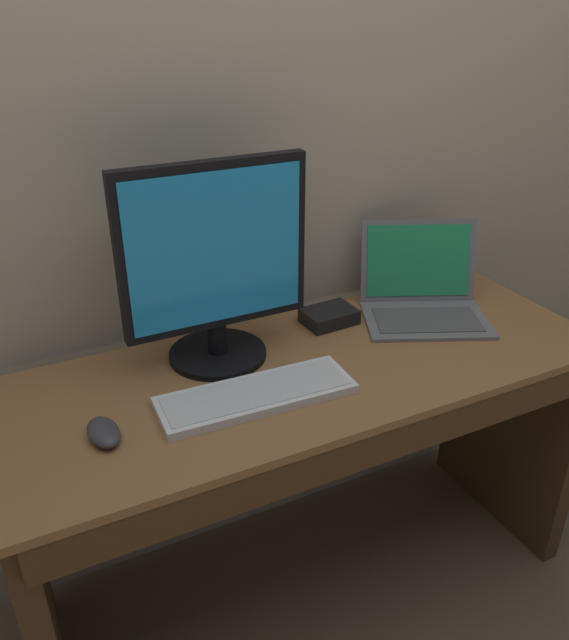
% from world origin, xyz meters
% --- Properties ---
extents(ground_plane, '(14.00, 14.00, 0.00)m').
position_xyz_m(ground_plane, '(0.00, 0.00, 0.00)').
color(ground_plane, brown).
extents(back_wall, '(4.51, 0.04, 2.76)m').
position_xyz_m(back_wall, '(0.00, 0.35, 1.38)').
color(back_wall, '#ADA38E').
rests_on(back_wall, ground).
extents(desk, '(1.50, 0.57, 0.77)m').
position_xyz_m(desk, '(0.00, -0.01, 0.50)').
color(desk, olive).
rests_on(desk, ground).
extents(laptop_space_gray, '(0.43, 0.41, 0.24)m').
position_xyz_m(laptop_space_gray, '(0.42, 0.12, 0.83)').
color(laptop_space_gray, slate).
rests_on(laptop_space_gray, desk).
extents(external_monitor, '(0.45, 0.24, 0.50)m').
position_xyz_m(external_monitor, '(-0.20, 0.13, 1.03)').
color(external_monitor, black).
rests_on(external_monitor, desk).
extents(wired_keyboard, '(0.45, 0.16, 0.02)m').
position_xyz_m(wired_keyboard, '(-0.19, -0.08, 0.78)').
color(wired_keyboard, white).
rests_on(wired_keyboard, desk).
extents(computer_mouse, '(0.07, 0.12, 0.03)m').
position_xyz_m(computer_mouse, '(-0.52, -0.07, 0.79)').
color(computer_mouse, '#38383D').
rests_on(computer_mouse, desk).
extents(external_drive_box, '(0.15, 0.11, 0.04)m').
position_xyz_m(external_drive_box, '(0.14, 0.17, 0.79)').
color(external_drive_box, black).
rests_on(external_drive_box, desk).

